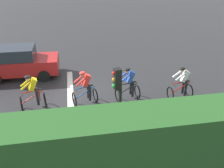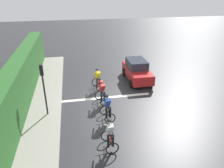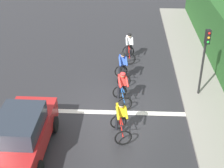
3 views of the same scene
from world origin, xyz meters
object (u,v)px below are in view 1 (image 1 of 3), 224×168
(traffic_light_near_crossing, at_px, (118,102))
(cyclist_mid, at_px, (85,89))
(cyclist_second, at_px, (129,85))
(cyclist_lead, at_px, (182,84))
(cyclist_fourth, at_px, (33,93))
(car_red, at_px, (20,62))

(traffic_light_near_crossing, bearing_deg, cyclist_mid, -167.21)
(cyclist_second, relative_size, cyclist_mid, 1.00)
(cyclist_lead, xyz_separation_m, cyclist_fourth, (-0.31, -6.86, 0.00))
(traffic_light_near_crossing, bearing_deg, car_red, -149.26)
(cyclist_mid, relative_size, car_red, 0.40)
(cyclist_second, height_order, traffic_light_near_crossing, traffic_light_near_crossing)
(cyclist_lead, bearing_deg, car_red, -115.65)
(cyclist_mid, height_order, car_red, car_red)
(cyclist_lead, relative_size, car_red, 0.40)
(cyclist_lead, height_order, cyclist_second, same)
(car_red, bearing_deg, cyclist_mid, 44.18)
(cyclist_fourth, xyz_separation_m, traffic_light_near_crossing, (3.62, 3.14, 1.43))
(cyclist_lead, distance_m, cyclist_second, 2.53)
(cyclist_second, distance_m, cyclist_mid, 2.03)
(cyclist_mid, xyz_separation_m, traffic_light_near_crossing, (3.61, 0.82, 1.43))
(cyclist_second, height_order, cyclist_mid, same)
(cyclist_second, relative_size, traffic_light_near_crossing, 0.50)
(cyclist_mid, bearing_deg, traffic_light_near_crossing, 12.79)
(cyclist_lead, xyz_separation_m, cyclist_mid, (-0.30, -4.54, 0.00))
(cyclist_lead, height_order, traffic_light_near_crossing, traffic_light_near_crossing)
(cyclist_lead, distance_m, cyclist_mid, 4.55)
(cyclist_fourth, relative_size, traffic_light_near_crossing, 0.50)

